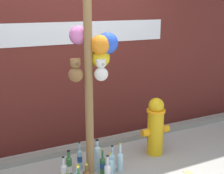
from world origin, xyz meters
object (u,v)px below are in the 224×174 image
bottle_1 (103,165)px  bottle_2 (97,157)px  bottle_4 (80,159)px  bottle_5 (108,173)px  fire_hydrant (155,126)px  bottle_10 (110,167)px  bottle_11 (64,174)px  memorial_post (92,38)px  bottle_6 (120,160)px  bottle_9 (69,166)px  bottle_8 (112,161)px

bottle_1 → bottle_2: bottle_2 is taller
bottle_4 → bottle_5: bearing=-70.2°
fire_hydrant → bottle_1: size_ratio=2.38×
bottle_1 → bottle_10: bottle_1 is taller
bottle_11 → bottle_4: bearing=41.8°
memorial_post → bottle_6: bearing=5.9°
fire_hydrant → bottle_10: size_ratio=2.50×
bottle_6 → bottle_9: (-0.60, 0.14, -0.00)m
bottle_10 → fire_hydrant: bearing=19.4°
memorial_post → bottle_10: size_ratio=8.85×
memorial_post → bottle_2: 1.46m
bottle_2 → bottle_5: 0.32m
bottle_1 → bottle_8: 0.14m
fire_hydrant → bottle_11: size_ratio=2.26×
memorial_post → bottle_2: bearing=56.2°
bottle_1 → bottle_10: size_ratio=1.05×
bottle_5 → bottle_10: bottle_5 is taller
bottle_2 → bottle_5: size_ratio=1.17×
bottle_1 → bottle_10: bearing=-66.2°
memorial_post → bottle_2: memorial_post is taller
bottle_5 → bottle_8: 0.28m
bottle_2 → bottle_8: (0.15, -0.10, -0.05)m
bottle_1 → bottle_4: 0.31m
bottle_1 → bottle_4: bearing=127.8°
memorial_post → bottle_1: (0.12, 0.04, -1.50)m
bottle_8 → bottle_11: (-0.61, -0.03, 0.01)m
fire_hydrant → bottle_8: bearing=-167.8°
bottle_1 → bottle_11: size_ratio=0.95×
bottle_6 → bottle_10: 0.21m
bottle_4 → bottle_9: 0.20m
bottle_1 → bottle_11: bearing=-178.9°
bottle_2 → bottle_4: bearing=144.3°
memorial_post → bottle_4: bearing=104.4°
bottle_6 → bottle_10: bearing=-149.6°
bottle_8 → bottle_9: bottle_8 is taller
bottle_2 → bottle_4: 0.22m
bottle_1 → bottle_4: bottle_4 is taller
bottle_8 → bottle_10: bottle_8 is taller
bottle_6 → bottle_9: bearing=166.7°
memorial_post → fire_hydrant: (0.97, 0.21, -1.22)m
fire_hydrant → bottle_8: 0.78m
bottle_8 → bottle_9: size_ratio=1.01×
fire_hydrant → bottle_6: 0.70m
bottle_6 → bottle_11: bearing=-179.2°
bottle_2 → bottle_8: size_ratio=1.21×
bottle_1 → bottle_9: 0.39m
bottle_2 → bottle_9: (-0.35, 0.02, -0.05)m
bottle_1 → bottle_5: bottle_5 is taller
memorial_post → bottle_5: (0.09, -0.16, -1.49)m
bottle_6 → bottle_9: 0.61m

